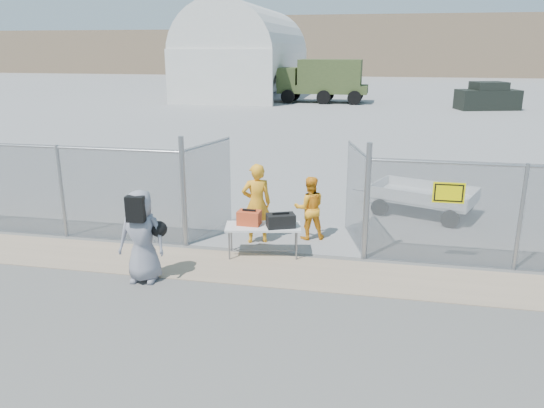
% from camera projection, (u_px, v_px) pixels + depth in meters
% --- Properties ---
extents(ground, '(160.00, 160.00, 0.00)m').
position_uv_depth(ground, '(251.00, 291.00, 9.82)').
color(ground, '#474747').
extents(tarmac_inside, '(160.00, 80.00, 0.01)m').
position_uv_depth(tarmac_inside, '(357.00, 95.00, 49.28)').
color(tarmac_inside, gray).
rests_on(tarmac_inside, ground).
extents(dirt_strip, '(44.00, 1.60, 0.01)m').
position_uv_depth(dirt_strip, '(262.00, 269.00, 10.75)').
color(dirt_strip, tan).
rests_on(dirt_strip, ground).
extents(distant_hills, '(140.00, 6.00, 9.00)m').
position_uv_depth(distant_hills, '(402.00, 46.00, 80.88)').
color(distant_hills, '#7F684F').
rests_on(distant_hills, ground).
extents(chain_link_fence, '(40.00, 0.20, 2.20)m').
position_uv_depth(chain_link_fence, '(272.00, 204.00, 11.38)').
color(chain_link_fence, gray).
rests_on(chain_link_fence, ground).
extents(quonset_hangar, '(9.00, 18.00, 8.00)m').
position_uv_depth(quonset_hangar, '(247.00, 51.00, 48.16)').
color(quonset_hangar, silver).
rests_on(quonset_hangar, ground).
extents(folding_table, '(1.69, 0.96, 0.68)m').
position_uv_depth(folding_table, '(263.00, 240.00, 11.40)').
color(folding_table, silver).
rests_on(folding_table, ground).
extents(orange_bag, '(0.50, 0.34, 0.30)m').
position_uv_depth(orange_bag, '(249.00, 218.00, 11.34)').
color(orange_bag, '#D64721').
rests_on(orange_bag, folding_table).
extents(black_duffel, '(0.67, 0.54, 0.28)m').
position_uv_depth(black_duffel, '(281.00, 221.00, 11.18)').
color(black_duffel, black).
rests_on(black_duffel, folding_table).
extents(security_worker_left, '(0.79, 0.67, 1.86)m').
position_uv_depth(security_worker_left, '(257.00, 204.00, 12.01)').
color(security_worker_left, '#FFA31D').
rests_on(security_worker_left, ground).
extents(security_worker_right, '(0.86, 0.75, 1.50)m').
position_uv_depth(security_worker_right, '(309.00, 208.00, 12.30)').
color(security_worker_right, '#FFA31D').
rests_on(security_worker_right, ground).
extents(visitor, '(0.92, 0.64, 1.80)m').
position_uv_depth(visitor, '(142.00, 236.00, 10.03)').
color(visitor, gray).
rests_on(visitor, ground).
extents(utility_trailer, '(3.80, 2.87, 0.82)m').
position_uv_depth(utility_trailer, '(423.00, 200.00, 14.20)').
color(utility_trailer, silver).
rests_on(utility_trailer, ground).
extents(military_truck, '(7.14, 2.70, 3.39)m').
position_uv_depth(military_truck, '(323.00, 81.00, 42.53)').
color(military_truck, '#3D4B24').
rests_on(military_truck, ground).
extents(parked_vehicle_near, '(4.61, 3.02, 1.92)m').
position_uv_depth(parked_vehicle_near, '(488.00, 96.00, 37.85)').
color(parked_vehicle_near, black).
rests_on(parked_vehicle_near, ground).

